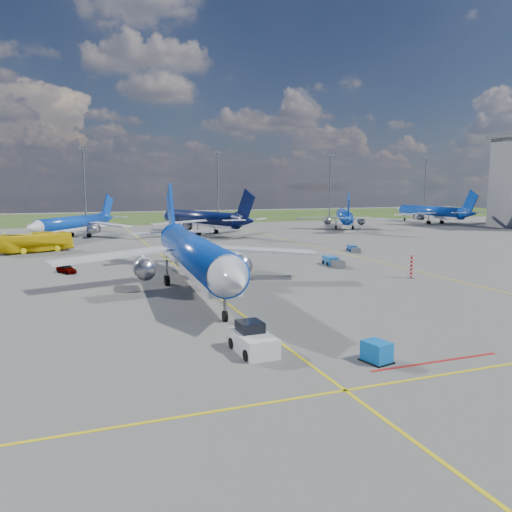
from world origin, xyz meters
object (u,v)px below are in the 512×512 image
object	(u,v)px
main_airliner	(195,288)
service_car_c	(212,251)
baggage_tug_w	(333,262)
apron_bus	(35,242)
uld_container	(377,352)
service_car_b	(181,253)
service_car_a	(66,269)
bg_jet_n	(201,234)
bg_jet_ne	(344,228)
bg_jet_ene	(430,223)
baggage_tug_e	(353,249)
baggage_tug_c	(18,248)
warning_post	(412,266)
bg_jet_nnw	(75,238)
pushback_tug	(253,340)

from	to	relation	value
main_airliner	service_car_c	world-z (taller)	main_airliner
main_airliner	baggage_tug_w	distance (m)	24.68
main_airliner	apron_bus	distance (m)	45.14
main_airliner	uld_container	bearing A→B (deg)	-75.26
service_car_b	service_car_c	size ratio (longest dim) A/B	0.89
main_airliner	service_car_a	world-z (taller)	main_airliner
bg_jet_n	bg_jet_ne	bearing A→B (deg)	162.34
apron_bus	service_car_c	world-z (taller)	apron_bus
apron_bus	service_car_a	size ratio (longest dim) A/B	3.54
bg_jet_ene	baggage_tug_e	bearing A→B (deg)	42.62
service_car_b	baggage_tug_w	bearing A→B (deg)	-132.43
uld_container	baggage_tug_w	bearing A→B (deg)	52.30
baggage_tug_c	bg_jet_ne	bearing A→B (deg)	5.70
baggage_tug_e	baggage_tug_c	bearing A→B (deg)	172.32
warning_post	bg_jet_ene	size ratio (longest dim) A/B	0.08
bg_jet_nnw	bg_jet_n	xyz separation A→B (m)	(29.47, 0.20, 0.00)
bg_jet_ne	service_car_a	distance (m)	88.56
bg_jet_nnw	service_car_a	size ratio (longest dim) A/B	10.19
bg_jet_ne	baggage_tug_e	xyz separation A→B (m)	(-24.26, -44.87, 0.47)
bg_jet_ne	pushback_tug	world-z (taller)	bg_jet_ne
service_car_b	main_airliner	bearing A→B (deg)	171.23
bg_jet_ne	pushback_tug	bearing A→B (deg)	83.43
service_car_b	bg_jet_n	bearing A→B (deg)	-18.70
warning_post	bg_jet_nnw	bearing A→B (deg)	120.00
bg_jet_n	service_car_c	bearing A→B (deg)	58.72
warning_post	service_car_a	xyz separation A→B (m)	(-41.02, 19.13, -0.89)
bg_jet_ne	warning_post	bearing A→B (deg)	93.05
baggage_tug_c	apron_bus	bearing A→B (deg)	-58.91
pushback_tug	uld_container	xyz separation A→B (m)	(6.96, -4.77, -0.15)
pushback_tug	uld_container	size ratio (longest dim) A/B	3.57
apron_bus	baggage_tug_c	distance (m)	4.81
pushback_tug	service_car_b	bearing A→B (deg)	81.68
pushback_tug	service_car_c	size ratio (longest dim) A/B	1.18
service_car_a	service_car_b	world-z (taller)	service_car_b
bg_jet_ne	baggage_tug_c	world-z (taller)	bg_jet_ne
apron_bus	baggage_tug_c	bearing A→B (deg)	20.14
bg_jet_nnw	pushback_tug	bearing A→B (deg)	-50.63
apron_bus	service_car_c	distance (m)	31.88
bg_jet_ene	service_car_b	xyz separation A→B (m)	(-90.57, -48.85, 0.64)
pushback_tug	apron_bus	distance (m)	66.31
service_car_b	baggage_tug_e	size ratio (longest dim) A/B	0.99
pushback_tug	service_car_a	bearing A→B (deg)	105.52
bg_jet_ne	service_car_c	xyz separation A→B (m)	(-49.34, -41.00, 0.75)
baggage_tug_e	uld_container	bearing A→B (deg)	-106.03
pushback_tug	service_car_c	world-z (taller)	pushback_tug
bg_jet_n	service_car_a	world-z (taller)	bg_jet_n
bg_jet_ne	bg_jet_ene	distance (m)	36.91
warning_post	baggage_tug_c	world-z (taller)	warning_post
uld_container	baggage_tug_c	bearing A→B (deg)	98.38
bg_jet_ne	main_airliner	world-z (taller)	main_airliner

